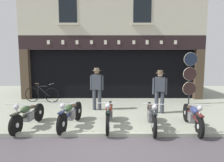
# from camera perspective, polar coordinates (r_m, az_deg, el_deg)

# --- Properties ---
(ground) EXTENTS (21.53, 22.00, 0.18)m
(ground) POSITION_cam_1_polar(r_m,az_deg,el_deg) (4.80, 0.14, -20.75)
(ground) COLOR #9B9F8D
(shop_facade) EXTENTS (9.83, 4.42, 5.98)m
(shop_facade) POSITION_cam_1_polar(r_m,az_deg,el_deg) (12.28, 0.08, 4.29)
(shop_facade) COLOR black
(shop_facade) RESTS_ON ground
(motorcycle_left) EXTENTS (0.62, 1.94, 0.90)m
(motorcycle_left) POSITION_cam_1_polar(r_m,az_deg,el_deg) (6.77, -22.86, -8.93)
(motorcycle_left) COLOR black
(motorcycle_left) RESTS_ON ground
(motorcycle_center_left) EXTENTS (0.62, 2.03, 0.92)m
(motorcycle_center_left) POSITION_cam_1_polar(r_m,az_deg,el_deg) (6.45, -11.75, -9.17)
(motorcycle_center_left) COLOR black
(motorcycle_center_left) RESTS_ON ground
(motorcycle_center) EXTENTS (0.62, 2.08, 0.93)m
(motorcycle_center) POSITION_cam_1_polar(r_m,az_deg,el_deg) (6.29, -0.77, -9.36)
(motorcycle_center) COLOR black
(motorcycle_center) RESTS_ON ground
(motorcycle_center_right) EXTENTS (0.62, 2.06, 0.92)m
(motorcycle_center_right) POSITION_cam_1_polar(r_m,az_deg,el_deg) (6.30, 11.37, -9.51)
(motorcycle_center_right) COLOR black
(motorcycle_center_right) RESTS_ON ground
(motorcycle_right) EXTENTS (0.62, 2.01, 0.91)m
(motorcycle_right) POSITION_cam_1_polar(r_m,az_deg,el_deg) (6.63, 22.14, -9.19)
(motorcycle_right) COLOR black
(motorcycle_right) RESTS_ON ground
(salesman_left) EXTENTS (0.56, 0.34, 1.75)m
(salesman_left) POSITION_cam_1_polar(r_m,az_deg,el_deg) (8.26, -4.33, -1.66)
(salesman_left) COLOR #3D424C
(salesman_left) RESTS_ON ground
(shopkeeper_center) EXTENTS (0.55, 0.33, 1.69)m
(shopkeeper_center) POSITION_cam_1_polar(r_m,az_deg,el_deg) (7.99, 13.54, -2.41)
(shopkeeper_center) COLOR #3D424C
(shopkeeper_center) RESTS_ON ground
(tyre_sign_pole) EXTENTS (0.62, 0.06, 2.42)m
(tyre_sign_pole) POSITION_cam_1_polar(r_m,az_deg,el_deg) (9.87, 21.46, 1.74)
(tyre_sign_pole) COLOR #232328
(tyre_sign_pole) RESTS_ON ground
(advert_board_near) EXTENTS (0.75, 0.03, 0.92)m
(advert_board_near) POSITION_cam_1_polar(r_m,az_deg,el_deg) (10.95, -13.39, 4.49)
(advert_board_near) COLOR silver
(leaning_bicycle) EXTENTS (1.77, 0.50, 0.96)m
(leaning_bicycle) POSITION_cam_1_polar(r_m,az_deg,el_deg) (10.38, -19.44, -3.60)
(leaning_bicycle) COLOR black
(leaning_bicycle) RESTS_ON ground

